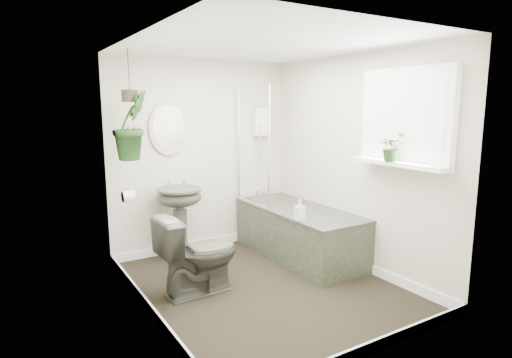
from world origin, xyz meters
TOP-DOWN VIEW (x-y plane):
  - floor at (0.00, 0.00)m, footprint 2.30×2.80m
  - ceiling at (0.00, 0.00)m, footprint 2.30×2.80m
  - wall_back at (0.00, 1.41)m, footprint 2.30×0.02m
  - wall_front at (0.00, -1.41)m, footprint 2.30×0.02m
  - wall_left at (-1.16, 0.00)m, footprint 0.02×2.80m
  - wall_right at (1.16, 0.00)m, footprint 0.02×2.80m
  - skirting at (0.00, 0.00)m, footprint 2.30×2.80m
  - bathtub at (0.80, 0.50)m, footprint 0.72×1.72m
  - bath_screen at (0.47, 0.99)m, footprint 0.04×0.72m
  - shower_box at (0.80, 1.34)m, footprint 0.20×0.10m
  - oval_mirror at (-0.43, 1.37)m, footprint 0.46×0.03m
  - wall_sconce at (-0.83, 1.36)m, footprint 0.04×0.04m
  - toilet_roll_holder at (-1.10, 0.70)m, footprint 0.11×0.11m
  - window_recess at (1.09, -0.70)m, footprint 0.08×1.00m
  - window_sill at (1.02, -0.70)m, footprint 0.18×1.00m
  - window_blinds at (1.04, -0.70)m, footprint 0.01×0.86m
  - toilet at (-0.61, 0.20)m, footprint 0.78×0.47m
  - pedestal_sink at (-0.43, 1.10)m, footprint 0.59×0.54m
  - sill_plant at (0.97, -0.65)m, footprint 0.27×0.24m
  - hanging_plant at (-0.97, 0.95)m, footprint 0.47×0.44m
  - soap_bottle at (0.51, 0.11)m, footprint 0.12×0.12m
  - hanging_pot at (-0.97, 0.95)m, footprint 0.16×0.16m

SIDE VIEW (x-z plane):
  - floor at x=0.00m, z-range -0.02..0.00m
  - skirting at x=0.00m, z-range 0.00..0.10m
  - bathtub at x=0.80m, z-range 0.00..0.58m
  - toilet at x=-0.61m, z-range 0.00..0.77m
  - pedestal_sink at x=-0.43m, z-range 0.00..0.85m
  - soap_bottle at x=0.51m, z-range 0.58..0.79m
  - toilet_roll_holder at x=-1.10m, z-range 0.84..0.96m
  - wall_back at x=0.00m, z-range 0.00..2.30m
  - wall_front at x=0.00m, z-range 0.00..2.30m
  - wall_left at x=-1.16m, z-range 0.00..2.30m
  - wall_right at x=1.16m, z-range 0.00..2.30m
  - window_sill at x=1.02m, z-range 1.21..1.25m
  - bath_screen at x=0.47m, z-range 0.58..1.98m
  - sill_plant at x=0.97m, z-range 1.25..1.51m
  - wall_sconce at x=-0.83m, z-range 1.29..1.51m
  - oval_mirror at x=-0.43m, z-range 1.19..1.81m
  - shower_box at x=0.80m, z-range 1.38..1.73m
  - hanging_plant at x=-0.97m, z-range 1.22..1.91m
  - window_recess at x=1.09m, z-range 1.20..2.10m
  - window_blinds at x=1.04m, z-range 1.27..2.03m
  - hanging_pot at x=-0.97m, z-range 1.79..1.91m
  - ceiling at x=0.00m, z-range 2.30..2.32m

